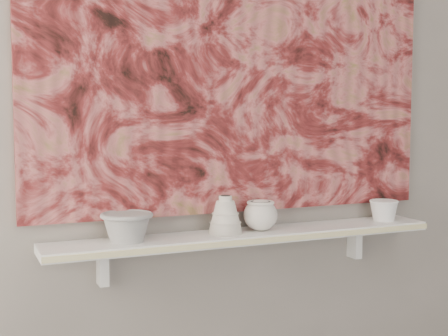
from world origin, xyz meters
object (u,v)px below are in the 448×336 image
bowl_grey (127,227)px  painting (238,55)px  cup_cream (260,215)px  bell_vessel (225,215)px  shelf (247,236)px  bowl_white (384,210)px

bowl_grey → painting: bearing=10.7°
cup_cream → bell_vessel: (-0.13, 0.00, 0.01)m
cup_cream → shelf: bearing=180.0°
bowl_white → bowl_grey: bearing=180.0°
cup_cream → bell_vessel: size_ratio=0.91×
bell_vessel → cup_cream: bearing=0.0°
painting → bell_vessel: 0.56m
shelf → painting: (0.00, 0.08, 0.62)m
cup_cream → bell_vessel: bell_vessel is taller
cup_cream → bowl_white: 0.53m
bowl_grey → cup_cream: bearing=0.0°
bell_vessel → bowl_white: bell_vessel is taller
bowl_grey → cup_cream: (0.47, 0.00, 0.01)m
painting → bowl_grey: bearing=-169.3°
shelf → bell_vessel: bell_vessel is taller
bell_vessel → bowl_white: 0.66m
bowl_grey → bell_vessel: size_ratio=1.29×
shelf → painting: bearing=90.0°
shelf → painting: painting is taller
bowl_grey → bell_vessel: 0.34m
bowl_grey → bowl_white: bowl_grey is taller
cup_cream → bowl_white: bearing=0.0°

